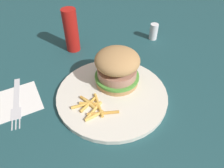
% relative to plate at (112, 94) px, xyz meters
% --- Properties ---
extents(ground_plane, '(1.60, 1.60, 0.00)m').
position_rel_plate_xyz_m(ground_plane, '(0.02, -0.01, -0.01)').
color(ground_plane, '#1E474C').
extents(plate, '(0.28, 0.28, 0.01)m').
position_rel_plate_xyz_m(plate, '(0.00, 0.00, 0.00)').
color(plate, silver).
rests_on(plate, ground_plane).
extents(sandwich, '(0.11, 0.11, 0.09)m').
position_rel_plate_xyz_m(sandwich, '(0.04, -0.03, 0.05)').
color(sandwich, tan).
rests_on(sandwich, plate).
extents(fries_pile, '(0.08, 0.10, 0.01)m').
position_rel_plate_xyz_m(fries_pile, '(-0.03, 0.06, 0.01)').
color(fries_pile, '#E5B251').
rests_on(fries_pile, plate).
extents(napkin, '(0.13, 0.13, 0.00)m').
position_rel_plate_xyz_m(napkin, '(0.06, 0.23, -0.01)').
color(napkin, white).
rests_on(napkin, ground_plane).
extents(fork, '(0.17, 0.02, 0.00)m').
position_rel_plate_xyz_m(fork, '(0.05, 0.23, -0.00)').
color(fork, silver).
rests_on(fork, napkin).
extents(ketchup_bottle, '(0.04, 0.04, 0.13)m').
position_rel_plate_xyz_m(ketchup_bottle, '(0.24, 0.05, 0.06)').
color(ketchup_bottle, '#B21914').
rests_on(ketchup_bottle, ground_plane).
extents(salt_shaker, '(0.03, 0.03, 0.06)m').
position_rel_plate_xyz_m(salt_shaker, '(0.22, -0.22, 0.02)').
color(salt_shaker, white).
rests_on(salt_shaker, ground_plane).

